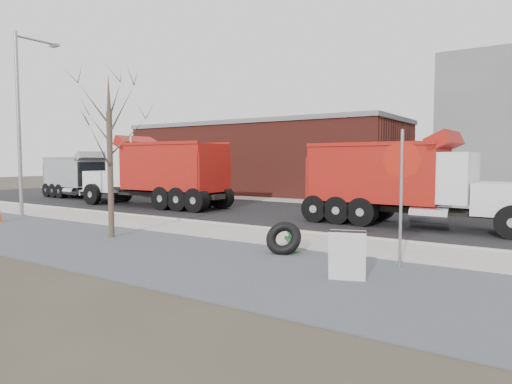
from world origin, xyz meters
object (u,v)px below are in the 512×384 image
Objects in this scene: sandwich_board at (347,255)px; dump_truck_grey at (80,175)px; truck_tire at (284,238)px; dump_truck_red_a at (405,179)px; fire_hydrant at (292,240)px; dump_truck_red_b at (157,171)px; stop_sign at (402,176)px.

sandwich_board is 0.16× the size of dump_truck_grey.
sandwich_board is 24.31m from dump_truck_grey.
sandwich_board is at bearing -33.88° from truck_tire.
dump_truck_red_a is (-1.27, 8.56, 1.21)m from sandwich_board.
dump_truck_grey reaches higher than sandwich_board.
dump_truck_grey is (-21.08, 0.96, -0.24)m from dump_truck_red_a.
fire_hydrant is 0.09× the size of dump_truck_red_a.
dump_truck_red_a is at bearing 78.64° from fire_hydrant.
dump_truck_red_a is at bearing 178.45° from dump_truck_red_b.
dump_truck_red_a is at bearing 78.74° from sandwich_board.
dump_truck_grey reaches higher than fire_hydrant.
sandwich_board reaches higher than fire_hydrant.
truck_tire is at bearing -158.75° from stop_sign.
stop_sign is at bearing -14.31° from dump_truck_grey.
stop_sign reaches higher than dump_truck_grey.
dump_truck_grey is at bearing 156.94° from fire_hydrant.
dump_truck_red_b reaches higher than dump_truck_red_a.
dump_truck_red_b is (-12.91, -0.11, 0.14)m from dump_truck_red_a.
dump_truck_red_b reaches higher than sandwich_board.
sandwich_board is 0.12× the size of dump_truck_red_a.
sandwich_board is (2.47, -1.66, 0.12)m from truck_tire.
dump_truck_red_a is (1.07, 6.66, 1.40)m from fire_hydrant.
fire_hydrant is 0.12× the size of dump_truck_grey.
fire_hydrant is at bearing -97.75° from dump_truck_red_a.
dump_truck_red_b reaches higher than fire_hydrant.
truck_tire is at bearing 147.86° from dump_truck_red_b.
dump_truck_red_b is at bearing 148.83° from fire_hydrant.
truck_tire is 2.98m from sandwich_board.
dump_truck_grey is (-8.17, 1.07, -0.38)m from dump_truck_red_b.
stop_sign is 16.19m from dump_truck_red_b.
fire_hydrant is 0.28m from truck_tire.
truck_tire is 21.40m from dump_truck_grey.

